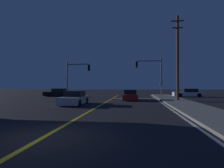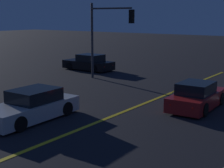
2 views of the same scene
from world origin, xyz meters
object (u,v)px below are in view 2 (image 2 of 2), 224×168
(car_parked_curb_red, at_px, (197,97))
(car_distant_tail_silver, at_px, (31,106))
(traffic_signal_far_left, at_px, (107,29))
(car_side_waiting_black, at_px, (89,63))

(car_parked_curb_red, relative_size, car_distant_tail_silver, 0.92)
(car_distant_tail_silver, distance_m, traffic_signal_far_left, 10.60)
(car_side_waiting_black, relative_size, car_distant_tail_silver, 0.98)
(car_parked_curb_red, bearing_deg, traffic_signal_far_left, 154.28)
(traffic_signal_far_left, bearing_deg, car_parked_curb_red, -23.52)
(car_parked_curb_red, height_order, traffic_signal_far_left, traffic_signal_far_left)
(car_side_waiting_black, height_order, traffic_signal_far_left, traffic_signal_far_left)
(car_side_waiting_black, distance_m, car_distant_tail_silver, 14.21)
(car_parked_curb_red, relative_size, traffic_signal_far_left, 0.77)
(car_parked_curb_red, bearing_deg, car_distant_tail_silver, -132.97)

